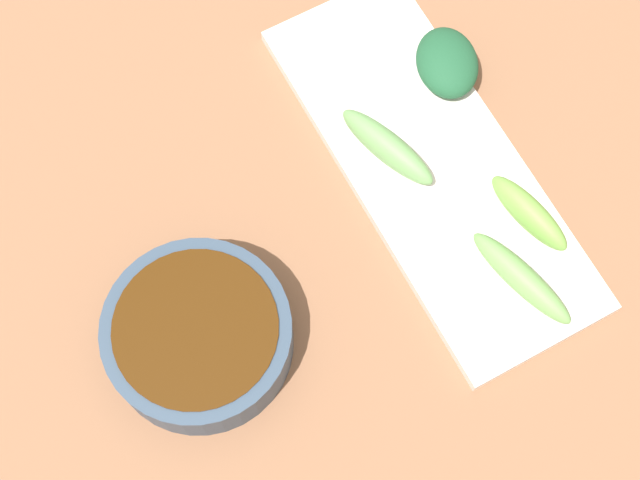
% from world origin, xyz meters
% --- Properties ---
extents(tabletop, '(2.10, 2.10, 0.02)m').
position_xyz_m(tabletop, '(0.00, 0.00, 0.01)').
color(tabletop, '#8A5D40').
rests_on(tabletop, ground).
extents(sauce_bowl, '(0.14, 0.14, 0.05)m').
position_xyz_m(sauce_bowl, '(-0.11, -0.03, 0.05)').
color(sauce_bowl, '#324458').
rests_on(sauce_bowl, tabletop).
extents(serving_plate, '(0.13, 0.35, 0.01)m').
position_xyz_m(serving_plate, '(0.11, 0.02, 0.03)').
color(serving_plate, silver).
rests_on(serving_plate, tabletop).
extents(broccoli_stalk_0, '(0.05, 0.10, 0.03)m').
position_xyz_m(broccoli_stalk_0, '(0.09, 0.04, 0.05)').
color(broccoli_stalk_0, '#6A9F59').
rests_on(broccoli_stalk_0, serving_plate).
extents(broccoli_stalk_1, '(0.04, 0.08, 0.03)m').
position_xyz_m(broccoli_stalk_1, '(0.15, -0.06, 0.05)').
color(broccoli_stalk_1, '#73AB45').
rests_on(broccoli_stalk_1, serving_plate).
extents(broccoli_stalk_2, '(0.05, 0.10, 0.02)m').
position_xyz_m(broccoli_stalk_2, '(0.12, -0.10, 0.04)').
color(broccoli_stalk_2, '#6DA153').
rests_on(broccoli_stalk_2, serving_plate).
extents(broccoli_leafy_3, '(0.07, 0.08, 0.03)m').
position_xyz_m(broccoli_leafy_3, '(0.17, 0.08, 0.05)').
color(broccoli_leafy_3, '#1F5332').
rests_on(broccoli_leafy_3, serving_plate).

